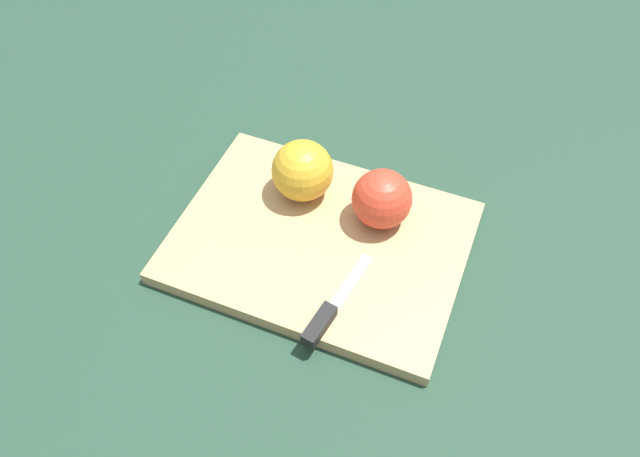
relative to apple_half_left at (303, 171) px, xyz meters
name	(u,v)px	position (x,y,z in m)	size (l,w,h in m)	color
ground_plane	(320,247)	(0.04, -0.08, -0.07)	(4.00, 4.00, 0.00)	#1E3828
cutting_board	(320,242)	(0.04, -0.08, -0.05)	(0.43, 0.34, 0.02)	tan
apple_half_left	(303,171)	(0.00, 0.00, 0.00)	(0.09, 0.09, 0.09)	gold
apple_half_right	(382,199)	(0.12, -0.02, 0.00)	(0.08, 0.08, 0.08)	red
knife	(325,318)	(0.08, -0.20, -0.04)	(0.06, 0.15, 0.02)	silver
apple_slice	(391,199)	(0.13, 0.01, -0.04)	(0.05, 0.05, 0.01)	beige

